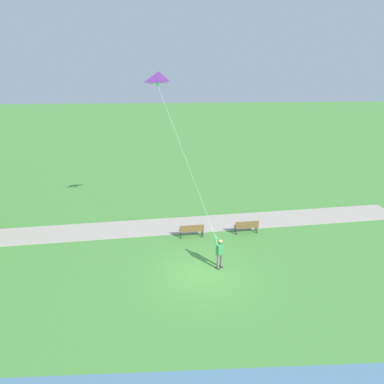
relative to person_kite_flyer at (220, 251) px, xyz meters
name	(u,v)px	position (x,y,z in m)	size (l,w,h in m)	color
ground_plane	(202,274)	(-0.53, 0.96, -1.05)	(120.00, 120.00, 0.00)	#4C8E3D
walkway_path	(166,226)	(4.98, 2.96, -1.04)	(2.40, 32.00, 0.02)	#ADA393
person_kite_flyer	(220,251)	(0.00, 0.00, 0.00)	(0.61, 0.56, 1.83)	#232328
flying_kite	(159,81)	(4.03, 3.03, 8.26)	(4.20, 3.45, 8.06)	purple
park_bench_near_walkway	(247,226)	(3.81, -2.18, -0.54)	(0.58, 1.54, 0.88)	brown
park_bench_far_walkway	(192,230)	(3.47, 1.31, -0.54)	(0.58, 1.54, 0.88)	brown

